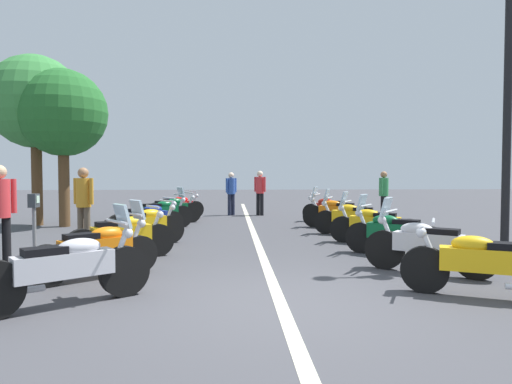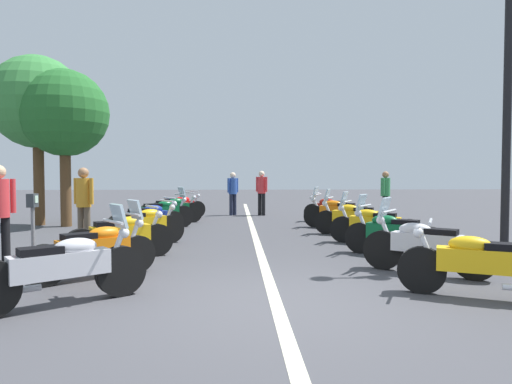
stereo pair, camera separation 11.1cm
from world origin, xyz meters
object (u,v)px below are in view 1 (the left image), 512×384
at_px(motorcycle_left_row_7, 177,206).
at_px(motorcycle_right_row_5, 337,212).
at_px(motorcycle_left_row_6, 170,209).
at_px(bystander_1, 384,192).
at_px(motorcycle_left_row_1, 98,249).
at_px(motorcycle_right_row_6, 330,209).
at_px(motorcycle_right_row_3, 374,224).
at_px(parking_meter, 34,218).
at_px(motorcycle_right_row_1, 426,245).
at_px(motorcycle_left_row_0, 67,268).
at_px(motorcycle_left_row_5, 160,213).
at_px(bystander_3, 231,190).
at_px(street_lamp_twin_globe, 508,70).
at_px(motorcycle_right_row_4, 353,218).
at_px(bystander_2, 260,189).
at_px(motorcycle_left_row_3, 144,225).
at_px(motorcycle_right_row_0, 486,263).
at_px(bystander_4, 0,208).
at_px(motorcycle_right_row_2, 393,232).
at_px(roadside_tree_1, 35,103).
at_px(motorcycle_left_row_2, 123,236).
at_px(motorcycle_left_row_4, 147,219).
at_px(bystander_0, 84,200).
at_px(roadside_tree_0, 63,114).

height_order(motorcycle_left_row_7, motorcycle_right_row_5, motorcycle_right_row_5).
bearing_deg(motorcycle_left_row_6, bystander_1, -24.50).
distance_m(motorcycle_left_row_1, motorcycle_right_row_6, 9.38).
bearing_deg(motorcycle_left_row_7, motorcycle_right_row_3, -79.54).
xyz_separation_m(motorcycle_right_row_3, parking_meter, (-2.65, 6.43, 0.44)).
relative_size(motorcycle_right_row_1, bystander_1, 1.03).
height_order(motorcycle_left_row_0, motorcycle_left_row_5, motorcycle_left_row_0).
bearing_deg(bystander_3, street_lamp_twin_globe, 164.80).
height_order(motorcycle_left_row_6, parking_meter, parking_meter).
bearing_deg(motorcycle_right_row_6, motorcycle_right_row_4, 120.84).
xyz_separation_m(motorcycle_left_row_0, bystander_2, (11.85, -3.11, 0.54)).
distance_m(motorcycle_left_row_1, motorcycle_left_row_3, 3.17).
height_order(motorcycle_right_row_0, bystander_4, bystander_4).
bearing_deg(motorcycle_left_row_0, motorcycle_right_row_5, 19.45).
xyz_separation_m(motorcycle_left_row_7, motorcycle_right_row_3, (-6.09, -5.18, 0.01)).
relative_size(motorcycle_right_row_2, roadside_tree_1, 0.32).
bearing_deg(bystander_1, bystander_2, 9.18).
distance_m(motorcycle_left_row_2, bystander_1, 10.01).
bearing_deg(motorcycle_left_row_7, motorcycle_left_row_5, -122.65).
distance_m(motorcycle_left_row_5, street_lamp_twin_globe, 9.37).
bearing_deg(motorcycle_right_row_3, motorcycle_left_row_1, 59.28).
bearing_deg(motorcycle_right_row_1, motorcycle_left_row_4, -4.69).
relative_size(motorcycle_right_row_5, motorcycle_right_row_6, 1.15).
bearing_deg(motorcycle_left_row_2, motorcycle_right_row_1, -46.88).
distance_m(motorcycle_left_row_2, roadside_tree_1, 7.89).
relative_size(motorcycle_left_row_1, motorcycle_left_row_2, 0.91).
relative_size(motorcycle_right_row_1, bystander_4, 0.99).
xyz_separation_m(bystander_3, roadside_tree_1, (-3.07, 6.05, 2.83)).
height_order(motorcycle_left_row_4, motorcycle_left_row_7, motorcycle_left_row_7).
height_order(motorcycle_right_row_5, bystander_4, bystander_4).
xyz_separation_m(motorcycle_right_row_4, bystander_0, (-1.34, 6.49, 0.56)).
height_order(motorcycle_right_row_3, motorcycle_right_row_6, motorcycle_right_row_3).
xyz_separation_m(motorcycle_left_row_2, motorcycle_right_row_1, (-1.45, -5.16, 0.02)).
bearing_deg(bystander_0, motorcycle_right_row_3, -67.85).
bearing_deg(motorcycle_left_row_3, bystander_0, 138.38).
bearing_deg(motorcycle_left_row_7, bystander_4, -133.09).
xyz_separation_m(motorcycle_left_row_0, motorcycle_left_row_1, (1.43, 0.04, -0.02)).
xyz_separation_m(bystander_0, bystander_4, (-2.46, 0.59, 0.01)).
distance_m(motorcycle_right_row_4, roadside_tree_0, 9.10).
bearing_deg(street_lamp_twin_globe, motorcycle_left_row_5, 50.77).
bearing_deg(motorcycle_left_row_3, motorcycle_left_row_5, 56.17).
distance_m(motorcycle_left_row_1, bystander_2, 10.90).
bearing_deg(motorcycle_right_row_3, motorcycle_left_row_7, -20.99).
bearing_deg(roadside_tree_0, motorcycle_left_row_1, -156.64).
bearing_deg(bystander_4, motorcycle_right_row_4, 75.20).
bearing_deg(roadside_tree_0, motorcycle_right_row_6, -85.13).
distance_m(motorcycle_left_row_2, motorcycle_right_row_4, 6.08).
height_order(motorcycle_left_row_6, motorcycle_right_row_3, motorcycle_right_row_3).
bearing_deg(parking_meter, motorcycle_right_row_3, 23.90).
height_order(bystander_1, bystander_4, bystander_4).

